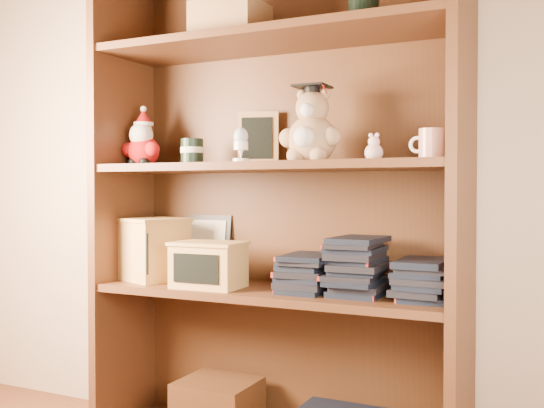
{
  "coord_description": "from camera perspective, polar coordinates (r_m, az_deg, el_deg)",
  "views": [
    {
      "loc": [
        0.97,
        -0.51,
        0.87
      ],
      "look_at": [
        0.1,
        1.3,
        0.82
      ],
      "focal_mm": 42.0,
      "sensor_mm": 36.0,
      "label": 1
    }
  ],
  "objects": [
    {
      "name": "book_stack_left",
      "position": [
        1.98,
        3.15,
        -6.23
      ],
      "size": [
        0.14,
        0.2,
        0.11
      ],
      "color": "black",
      "rests_on": "shelf_lower"
    },
    {
      "name": "certificate_frame",
      "position": [
        2.3,
        -5.74,
        -3.78
      ],
      "size": [
        0.18,
        0.05,
        0.22
      ],
      "color": "black",
      "rests_on": "shelf_lower"
    },
    {
      "name": "treats_box",
      "position": [
        2.26,
        -10.54,
        -3.96
      ],
      "size": [
        0.26,
        0.26,
        0.22
      ],
      "color": "tan",
      "rests_on": "shelf_lower"
    },
    {
      "name": "egg_cup",
      "position": [
        1.98,
        -2.81,
        5.43
      ],
      "size": [
        0.05,
        0.05,
        0.11
      ],
      "color": "white",
      "rests_on": "shelf_upper"
    },
    {
      "name": "shelf_lower",
      "position": [
        2.04,
        -0.0,
        -7.95
      ],
      "size": [
        1.14,
        0.33,
        0.02
      ],
      "color": "#4F2C16",
      "rests_on": "ground"
    },
    {
      "name": "book_stack_mid",
      "position": [
        1.92,
        7.64,
        -5.52
      ],
      "size": [
        0.14,
        0.2,
        0.18
      ],
      "color": "black",
      "rests_on": "shelf_lower"
    },
    {
      "name": "book_stack_right",
      "position": [
        1.88,
        13.46,
        -6.7
      ],
      "size": [
        0.14,
        0.2,
        0.11
      ],
      "color": "black",
      "rests_on": "shelf_lower"
    },
    {
      "name": "bookcase",
      "position": [
        2.06,
        0.54,
        -1.11
      ],
      "size": [
        1.2,
        0.35,
        1.6
      ],
      "color": "#4F2C16",
      "rests_on": "ground"
    },
    {
      "name": "pink_figurine",
      "position": [
        1.9,
        9.12,
        4.8
      ],
      "size": [
        0.05,
        0.05,
        0.09
      ],
      "color": "beige",
      "rests_on": "shelf_upper"
    },
    {
      "name": "chalkboard_plaque",
      "position": [
        2.17,
        -1.23,
        5.83
      ],
      "size": [
        0.14,
        0.1,
        0.18
      ],
      "color": "#9E7547",
      "rests_on": "shelf_upper"
    },
    {
      "name": "teacher_mug",
      "position": [
        1.86,
        14.03,
        5.22
      ],
      "size": [
        0.1,
        0.07,
        0.09
      ],
      "color": "silver",
      "rests_on": "shelf_upper"
    },
    {
      "name": "teachers_tin",
      "position": [
        2.16,
        -7.18,
        4.7
      ],
      "size": [
        0.08,
        0.08,
        0.09
      ],
      "color": "black",
      "rests_on": "shelf_upper"
    },
    {
      "name": "grad_teddy_bear",
      "position": [
        1.96,
        3.54,
        6.46
      ],
      "size": [
        0.2,
        0.17,
        0.24
      ],
      "color": "#A58057",
      "rests_on": "shelf_upper"
    },
    {
      "name": "pencils_box",
      "position": [
        2.06,
        -5.71,
        -5.39
      ],
      "size": [
        0.23,
        0.17,
        0.15
      ],
      "color": "tan",
      "rests_on": "shelf_lower"
    },
    {
      "name": "shelf_upper",
      "position": [
        2.02,
        -0.0,
        3.34
      ],
      "size": [
        1.14,
        0.33,
        0.02
      ],
      "color": "#4F2C16",
      "rests_on": "ground"
    },
    {
      "name": "santa_plush",
      "position": [
        2.28,
        -11.53,
        5.38
      ],
      "size": [
        0.15,
        0.11,
        0.22
      ],
      "color": "#A50F0F",
      "rests_on": "shelf_upper"
    }
  ]
}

